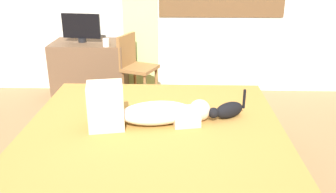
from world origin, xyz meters
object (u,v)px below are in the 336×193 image
Objects in this scene: person_lying at (144,110)px; tv_monitor at (81,27)px; bed at (155,155)px; cup at (106,43)px; cat at (227,110)px; chair_by_desk at (134,64)px; desk at (91,71)px.

tv_monitor is (-0.94, 1.89, 0.27)m from person_lying.
bed is 21.55× the size of cup.
chair_by_desk is (-0.94, 1.62, -0.10)m from cat.
bed is at bearing -63.45° from desk.
tv_monitor reaches higher than cat.
cat is (0.65, 0.13, -0.05)m from person_lying.
chair_by_desk is at bearing 101.78° from bed.
tv_monitor is at bearing 116.40° from person_lying.
person_lying is at bearing -65.41° from desk.
person_lying is 1.05× the size of desk.
chair_by_desk is at bearing 13.64° from cup.
desk is at bearing 166.15° from chair_by_desk.
chair_by_desk reaches higher than cup.
desk is at bearing 116.55° from bed.
desk is (-0.94, 1.89, 0.10)m from bed.
person_lying is (-0.08, -0.00, 0.39)m from bed.
person_lying reaches higher than cup.
cup reaches higher than cat.
chair_by_desk is (-0.36, 1.74, 0.24)m from bed.
chair_by_desk reaches higher than cat.
person_lying is 10.10× the size of cup.
cat is 1.99m from cup.
tv_monitor is at bearing 132.08° from cat.
chair_by_desk is at bearing -12.35° from tv_monitor.
bed is 2.34× the size of chair_by_desk.
person_lying is at bearing -70.27° from cup.
tv_monitor is 0.43m from cup.
bed is 2.11m from desk.
person_lying is 1.96× the size of tv_monitor.
bed is 2.24m from tv_monitor.
chair_by_desk reaches higher than bed.
person_lying is at bearing -178.78° from bed.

